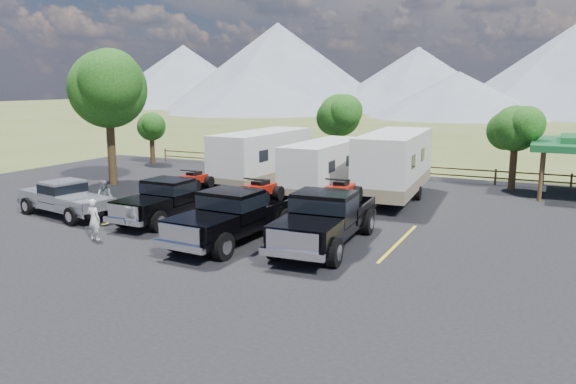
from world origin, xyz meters
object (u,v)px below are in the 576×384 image
at_px(tree_big_nw, 108,89).
at_px(rig_left, 172,197).
at_px(trailer_left, 262,159).
at_px(rig_right, 326,216).
at_px(pickup_silver, 65,198).
at_px(person_a, 94,220).
at_px(person_b, 105,198).
at_px(rig_center, 236,213).
at_px(trailer_right, 394,165).
at_px(trailer_center, 324,169).

relative_size(tree_big_nw, rig_left, 1.28).
height_order(tree_big_nw, trailer_left, tree_big_nw).
bearing_deg(rig_left, rig_right, -4.93).
height_order(pickup_silver, person_a, pickup_silver).
bearing_deg(tree_big_nw, rig_left, -33.24).
distance_m(rig_left, trailer_left, 8.08).
height_order(trailer_left, person_a, trailer_left).
distance_m(rig_right, person_a, 8.83).
xyz_separation_m(tree_big_nw, rig_left, (8.60, -5.64, -4.58)).
relative_size(pickup_silver, person_b, 3.49).
bearing_deg(rig_left, rig_center, -20.71).
xyz_separation_m(rig_right, trailer_right, (0.06, 9.17, 0.71)).
height_order(tree_big_nw, person_b, tree_big_nw).
bearing_deg(pickup_silver, rig_left, 120.46).
bearing_deg(rig_center, trailer_left, 116.27).
xyz_separation_m(trailer_center, pickup_silver, (-8.95, -8.75, -0.71)).
bearing_deg(rig_left, tree_big_nw, 148.36).
distance_m(pickup_silver, person_b, 1.71).
xyz_separation_m(rig_left, person_b, (-3.21, -0.71, -0.17)).
distance_m(tree_big_nw, trailer_right, 16.90).
bearing_deg(trailer_left, person_a, -91.21).
distance_m(rig_right, trailer_left, 11.61).
bearing_deg(pickup_silver, rig_right, 104.50).
relative_size(tree_big_nw, person_b, 4.90).
bearing_deg(rig_right, trailer_right, 86.18).
distance_m(rig_left, trailer_right, 11.32).
height_order(rig_left, trailer_center, trailer_center).
relative_size(tree_big_nw, trailer_right, 0.79).
bearing_deg(rig_center, pickup_silver, -177.07).
xyz_separation_m(rig_right, pickup_silver, (-12.24, -0.78, -0.26)).
bearing_deg(person_b, trailer_right, 23.05).
bearing_deg(person_a, trailer_center, -110.82).
relative_size(rig_left, person_b, 3.81).
relative_size(trailer_center, trailer_right, 0.85).
xyz_separation_m(rig_center, pickup_silver, (-8.91, 0.10, -0.22)).
bearing_deg(rig_right, tree_big_nw, 154.69).
bearing_deg(rig_left, pickup_silver, -158.78).
bearing_deg(rig_center, person_b, 175.67).
xyz_separation_m(pickup_silver, person_a, (4.00, -2.37, -0.04)).
bearing_deg(trailer_center, rig_center, -89.49).
height_order(trailer_center, pickup_silver, trailer_center).
relative_size(rig_center, rig_right, 0.97).
xyz_separation_m(rig_center, trailer_right, (3.38, 10.05, 0.74)).
distance_m(trailer_center, person_a, 12.20).
bearing_deg(trailer_right, person_a, -127.49).
height_order(rig_center, trailer_center, trailer_center).
xyz_separation_m(rig_center, trailer_center, (0.03, 8.85, 0.48)).
distance_m(rig_left, rig_right, 7.65).
relative_size(rig_left, trailer_left, 0.65).
xyz_separation_m(trailer_center, person_b, (-7.52, -7.81, -0.74)).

